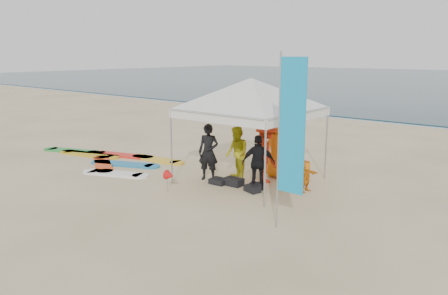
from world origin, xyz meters
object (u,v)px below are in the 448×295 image
Objects in this scene: person_orange_a at (266,152)px; person_black_b at (258,163)px; person_orange_b at (277,147)px; canopy_tent at (251,78)px; marker_pennant at (170,176)px; feather_flag at (291,129)px; person_yellow at (237,153)px; person_black_a at (208,152)px; person_seated at (306,176)px; surfboard_spread at (110,160)px.

person_orange_a is 0.86m from person_black_b.
canopy_tent is at bearing 75.67° from person_orange_b.
feather_flag is at bearing -3.39° from marker_pennant.
person_yellow reaches higher than marker_pennant.
person_yellow is 0.86× the size of person_orange_b.
person_orange_a is 0.66m from person_orange_b.
marker_pennant is at bearing -73.67° from person_yellow.
person_black_a is 1.91× the size of person_seated.
person_black_a is at bearing 154.63° from feather_flag.
person_black_a is at bearing 5.78° from surfboard_spread.
marker_pennant is (-1.04, -2.37, -2.63)m from canopy_tent.
canopy_tent is (-0.72, 0.59, 2.32)m from person_black_b.
marker_pennant is (-0.64, -2.23, -0.34)m from person_yellow.
marker_pennant is (-1.76, -1.78, -0.30)m from person_black_b.
person_orange_b is (0.80, 1.02, 0.13)m from person_yellow.
surfboard_spread is at bearing 164.66° from marker_pennant.
feather_flag reaches higher than person_black_a.
person_orange_b reaches higher than surfboard_spread.
feather_flag is at bearing -152.60° from person_seated.
canopy_tent is (1.06, 0.72, 2.25)m from person_black_a.
person_seated is (1.46, -0.75, -0.51)m from person_orange_b.
canopy_tent is at bearing 59.14° from person_orange_a.
person_seated is at bearing 39.07° from person_yellow.
surfboard_spread is (-8.38, 1.44, -2.26)m from feather_flag.
canopy_tent is 6.37m from surfboard_spread.
person_black_a is at bearing 90.63° from marker_pennant.
person_orange_a is 2.87× the size of marker_pennant.
person_yellow is at bearing 62.20° from person_orange_b.
person_orange_a reaches higher than person_yellow.
person_seated is (1.14, 0.72, -0.34)m from person_black_b.
person_orange_a is 2.01× the size of person_seated.
person_yellow is 0.91m from person_orange_a.
person_yellow is at bearing 73.99° from marker_pennant.
person_black_b is 0.26× the size of surfboard_spread.
canopy_tent is at bearing 138.35° from feather_flag.
person_black_a is 0.91× the size of person_orange_b.
person_yellow is 1.21m from person_black_b.
feather_flag reaches higher than person_seated.
person_yellow is 2.60× the size of marker_pennant.
canopy_tent is at bearing 12.03° from surfboard_spread.
canopy_tent is 3.69m from marker_pennant.
person_orange_a is at bearing 8.86° from person_black_a.
feather_flag reaches higher than marker_pennant.
person_orange_b is (1.46, 1.59, 0.09)m from person_black_a.
canopy_tent is (-0.44, -0.21, 2.21)m from person_orange_a.
canopy_tent is at bearing 99.80° from person_seated.
person_orange_b is at bearing 125.99° from feather_flag.
marker_pennant is at bearing 136.73° from person_seated.
person_black_a is 1.79m from person_black_b.
person_black_a is at bearing 57.86° from person_orange_b.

